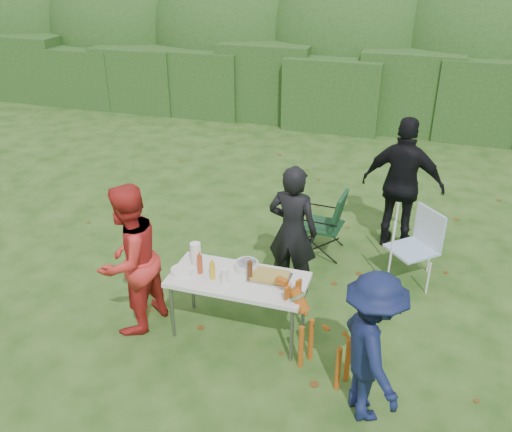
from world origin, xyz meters
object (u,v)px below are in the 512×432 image
(person_red_jacket, at_px, (129,260))
(ketchup_bottle, at_px, (200,264))
(person_cook, at_px, (293,231))
(person_black_puffy, at_px, (403,185))
(child, at_px, (371,348))
(dog, at_px, (325,339))
(paper_towel_roll, at_px, (196,254))
(camping_chair, at_px, (323,222))
(lawn_chair, at_px, (412,247))
(beer_bottle, at_px, (250,271))
(mustard_bottle, at_px, (212,271))
(folding_table, at_px, (238,282))

(person_red_jacket, distance_m, ketchup_bottle, 0.78)
(person_cook, xyz_separation_m, person_black_puffy, (1.19, 1.57, 0.11))
(child, xyz_separation_m, dog, (-0.47, 0.38, -0.32))
(person_black_puffy, height_order, paper_towel_roll, person_black_puffy)
(person_cook, xyz_separation_m, camping_chair, (0.18, 1.07, -0.38))
(lawn_chair, xyz_separation_m, beer_bottle, (-1.64, -1.71, 0.37))
(person_red_jacket, height_order, person_black_puffy, person_black_puffy)
(mustard_bottle, relative_size, beer_bottle, 0.83)
(person_red_jacket, height_order, paper_towel_roll, person_red_jacket)
(person_cook, distance_m, camping_chair, 1.15)
(beer_bottle, height_order, paper_towel_roll, paper_towel_roll)
(mustard_bottle, distance_m, ketchup_bottle, 0.18)
(child, relative_size, paper_towel_roll, 5.88)
(lawn_chair, xyz_separation_m, paper_towel_roll, (-2.33, -1.56, 0.38))
(person_red_jacket, distance_m, lawn_chair, 3.55)
(mustard_bottle, bearing_deg, lawn_chair, 41.36)
(person_black_puffy, height_order, dog, person_black_puffy)
(mustard_bottle, xyz_separation_m, ketchup_bottle, (-0.17, 0.06, 0.01))
(folding_table, relative_size, lawn_chair, 1.53)
(mustard_bottle, distance_m, paper_towel_roll, 0.37)
(person_black_puffy, bearing_deg, child, 95.95)
(person_cook, bearing_deg, lawn_chair, -148.08)
(person_red_jacket, xyz_separation_m, camping_chair, (1.73, 2.29, -0.41))
(child, bearing_deg, lawn_chair, -34.29)
(child, relative_size, mustard_bottle, 7.64)
(child, distance_m, paper_towel_roll, 2.25)
(dog, bearing_deg, child, 167.24)
(dog, xyz_separation_m, lawn_chair, (0.74, 2.07, 0.05))
(person_cook, distance_m, person_black_puffy, 1.97)
(beer_bottle, bearing_deg, ketchup_bottle, -178.08)
(person_red_jacket, height_order, lawn_chair, person_red_jacket)
(folding_table, bearing_deg, person_black_puffy, 58.92)
(camping_chair, distance_m, mustard_bottle, 2.33)
(person_cook, distance_m, paper_towel_roll, 1.25)
(child, distance_m, mustard_bottle, 1.89)
(camping_chair, distance_m, paper_towel_roll, 2.25)
(person_black_puffy, distance_m, paper_towel_roll, 3.21)
(folding_table, bearing_deg, beer_bottle, -4.64)
(camping_chair, relative_size, ketchup_bottle, 4.30)
(folding_table, xyz_separation_m, person_black_puffy, (1.55, 2.57, 0.28))
(dog, relative_size, paper_towel_roll, 3.60)
(lawn_chair, relative_size, paper_towel_roll, 3.77)
(paper_towel_roll, bearing_deg, ketchup_bottle, -54.33)
(camping_chair, bearing_deg, child, 114.00)
(dog, bearing_deg, person_cook, -37.28)
(person_red_jacket, xyz_separation_m, dog, (2.23, -0.14, -0.44))
(folding_table, relative_size, ketchup_bottle, 6.82)
(person_black_puffy, bearing_deg, lawn_chair, 111.38)
(ketchup_bottle, relative_size, beer_bottle, 0.92)
(person_red_jacket, bearing_deg, dog, 98.59)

